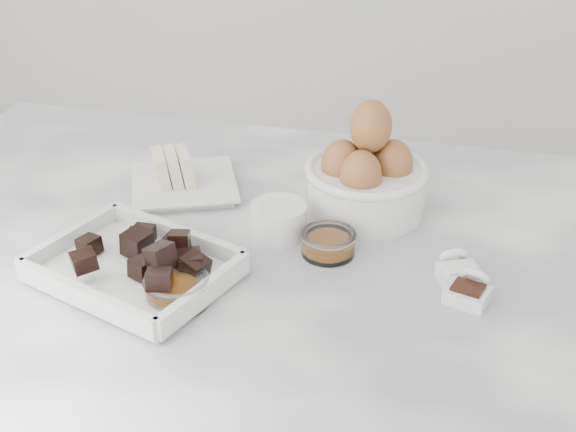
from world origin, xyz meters
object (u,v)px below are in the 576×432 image
object	(u,v)px
sugar_ramekin	(278,219)
salt_spoon	(457,269)
egg_bowl	(366,176)
honey_bowl	(328,243)
butter_plate	(182,177)
vanilla_spoon	(469,290)
zest_bowl	(177,289)
chocolate_dish	(133,262)

from	to	relation	value
sugar_ramekin	salt_spoon	xyz separation A→B (m)	(0.24, -0.05, -0.01)
egg_bowl	honey_bowl	xyz separation A→B (m)	(-0.03, -0.13, -0.04)
butter_plate	egg_bowl	world-z (taller)	egg_bowl
butter_plate	honey_bowl	world-z (taller)	butter_plate
honey_bowl	salt_spoon	distance (m)	0.17
egg_bowl	sugar_ramekin	bearing A→B (deg)	-137.05
honey_bowl	salt_spoon	bearing A→B (deg)	-6.04
butter_plate	vanilla_spoon	world-z (taller)	butter_plate
egg_bowl	vanilla_spoon	distance (m)	0.25
zest_bowl	chocolate_dish	bearing A→B (deg)	153.79
honey_bowl	vanilla_spoon	bearing A→B (deg)	-17.82
chocolate_dish	zest_bowl	distance (m)	0.08
sugar_ramekin	honey_bowl	bearing A→B (deg)	-21.94
vanilla_spoon	salt_spoon	world-z (taller)	same
chocolate_dish	honey_bowl	world-z (taller)	chocolate_dish
sugar_ramekin	vanilla_spoon	size ratio (longest dim) A/B	1.09
chocolate_dish	salt_spoon	world-z (taller)	chocolate_dish
egg_bowl	zest_bowl	size ratio (longest dim) A/B	2.19
chocolate_dish	honey_bowl	bearing A→B (deg)	27.18
salt_spoon	zest_bowl	bearing A→B (deg)	-157.70
sugar_ramekin	zest_bowl	distance (m)	0.20
sugar_ramekin	butter_plate	bearing A→B (deg)	151.56
butter_plate	salt_spoon	size ratio (longest dim) A/B	2.80
egg_bowl	honey_bowl	size ratio (longest dim) A/B	2.37
zest_bowl	sugar_ramekin	bearing A→B (deg)	66.50
chocolate_dish	salt_spoon	distance (m)	0.41
butter_plate	salt_spoon	xyz separation A→B (m)	(0.42, -0.14, -0.01)
chocolate_dish	butter_plate	bearing A→B (deg)	96.09
butter_plate	sugar_ramekin	distance (m)	0.20
egg_bowl	honey_bowl	distance (m)	0.14
egg_bowl	salt_spoon	distance (m)	0.21
sugar_ramekin	vanilla_spoon	distance (m)	0.28
chocolate_dish	vanilla_spoon	bearing A→B (deg)	7.75
butter_plate	egg_bowl	bearing A→B (deg)	0.40
chocolate_dish	egg_bowl	world-z (taller)	egg_bowl
sugar_ramekin	egg_bowl	size ratio (longest dim) A/B	0.43
chocolate_dish	honey_bowl	xyz separation A→B (m)	(0.22, 0.12, -0.01)
butter_plate	honey_bowl	bearing A→B (deg)	-26.56
honey_bowl	egg_bowl	bearing A→B (deg)	77.42
egg_bowl	vanilla_spoon	world-z (taller)	egg_bowl
sugar_ramekin	egg_bowl	world-z (taller)	egg_bowl
sugar_ramekin	egg_bowl	bearing A→B (deg)	42.95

